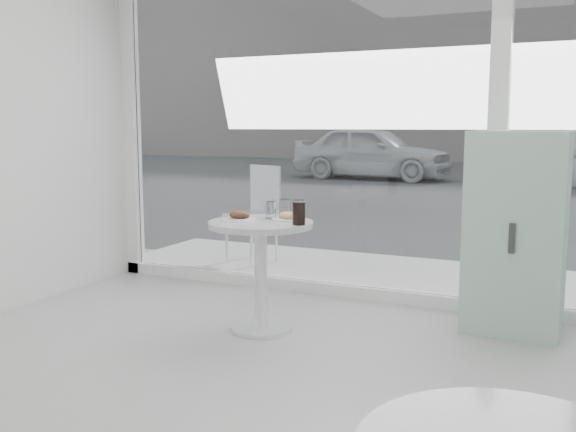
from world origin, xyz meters
The scene contains 13 objects.
storefront centered at (0.07, 3.00, 1.71)m, with size 5.00×0.14×3.00m.
main_table centered at (-0.50, 1.90, 0.55)m, with size 0.72×0.72×0.77m.
patio_deck centered at (0.00, 3.80, 0.03)m, with size 5.60×1.60×0.05m, color beige.
street centered at (0.00, 16.00, 0.00)m, with size 40.00×24.00×0.00m, color #363636.
far_building centered at (0.00, 25.00, 4.00)m, with size 40.00×2.00×8.00m, color gray.
mint_cabinet centered at (1.09, 2.61, 0.69)m, with size 0.66×0.46×1.39m.
patio_chair centered at (-1.51, 3.77, 0.60)m, with size 0.53×0.53×0.97m.
car_white centered at (-3.74, 14.71, 0.72)m, with size 1.71×4.24×1.44m, color silver.
plate_fritter centered at (-0.64, 1.86, 0.80)m, with size 0.22×0.22×0.07m.
plate_donut centered at (-0.35, 2.03, 0.79)m, with size 0.23×0.23×0.06m.
water_tumbler_a centered at (-0.51, 2.07, 0.82)m, with size 0.07×0.07×0.12m.
water_tumbler_b centered at (-0.43, 2.14, 0.83)m, with size 0.08×0.08×0.13m.
cola_glass centered at (-0.20, 1.87, 0.85)m, with size 0.09×0.09×0.16m.
Camera 1 is at (1.50, -1.96, 1.42)m, focal length 40.00 mm.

